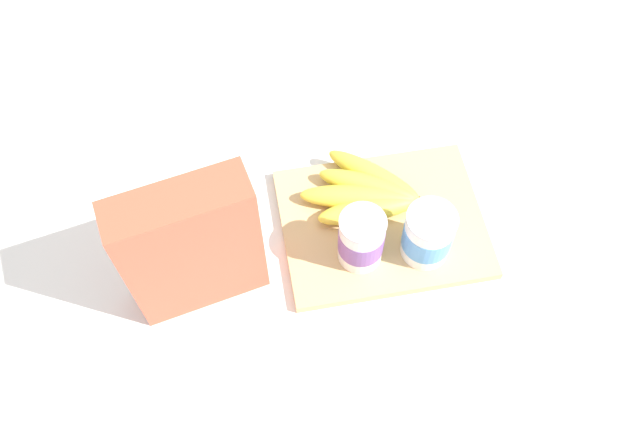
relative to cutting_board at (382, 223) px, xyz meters
The scene contains 6 objects.
ground_plane 0.01m from the cutting_board, ahead, with size 2.40×2.40×0.00m, color silver.
cutting_board is the anchor object (origin of this frame).
cereal_box 0.30m from the cutting_board, 11.07° to the left, with size 0.18×0.06×0.24m, color #D85138.
yogurt_cup_front 0.09m from the cutting_board, 129.46° to the left, with size 0.07×0.07×0.09m.
yogurt_cup_back 0.09m from the cutting_board, 47.11° to the left, with size 0.07×0.07×0.10m.
banana_bunch 0.05m from the cutting_board, 68.22° to the right, with size 0.19×0.15×0.04m.
Camera 1 is at (0.18, 0.48, 0.89)m, focal length 37.54 mm.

